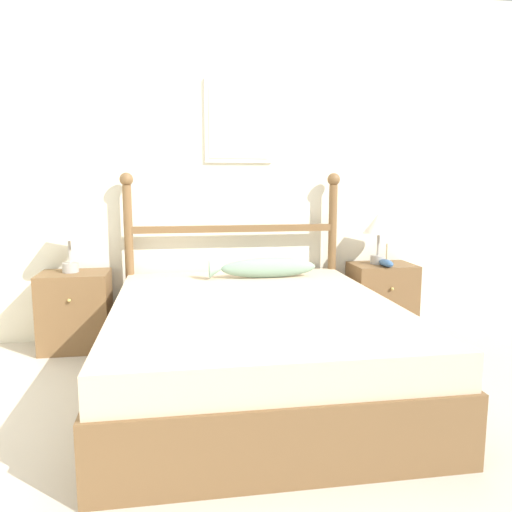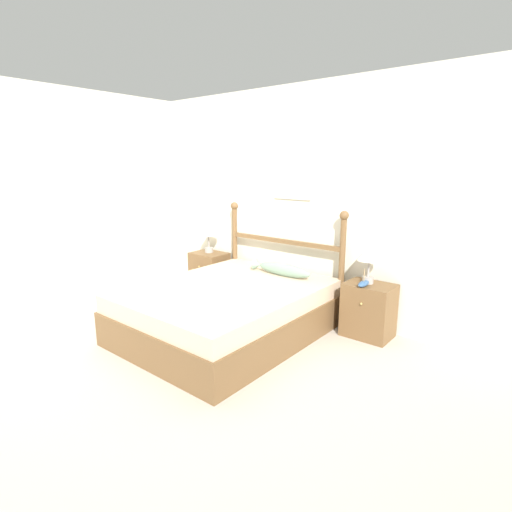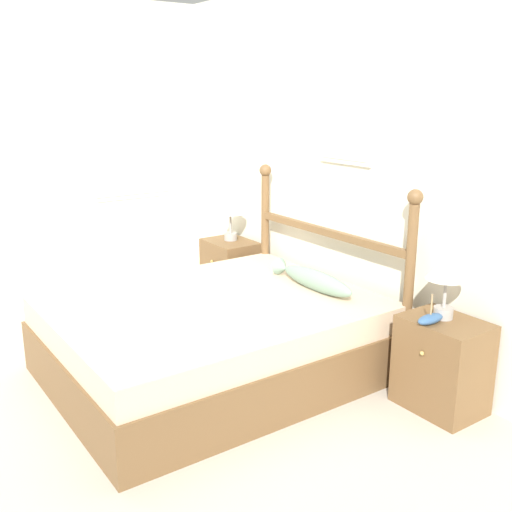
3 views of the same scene
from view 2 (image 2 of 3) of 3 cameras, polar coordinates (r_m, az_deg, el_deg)
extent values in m
plane|color=#B7AD9E|center=(3.73, -10.13, -14.26)|extent=(16.00, 16.00, 0.00)
cube|color=beige|center=(4.64, 5.68, 7.74)|extent=(6.40, 0.06, 2.55)
cube|color=beige|center=(4.61, 5.24, 11.81)|extent=(0.50, 0.02, 0.60)
cube|color=beige|center=(4.60, 5.15, 11.81)|extent=(0.44, 0.01, 0.54)
cube|color=beige|center=(5.16, -26.54, 6.96)|extent=(0.06, 6.40, 2.55)
cube|color=white|center=(5.70, -15.83, 9.50)|extent=(0.01, 1.07, 1.13)
cube|color=silver|center=(5.69, -15.79, 9.50)|extent=(0.01, 0.99, 1.05)
cube|color=brown|center=(4.11, -4.08, -8.88)|extent=(1.58, 1.98, 0.33)
cube|color=#CCB293|center=(4.03, -4.14, -5.57)|extent=(1.54, 1.94, 0.17)
cylinder|color=brown|center=(5.16, -3.03, 0.39)|extent=(0.06, 0.06, 1.14)
sphere|color=brown|center=(5.06, -3.12, 7.16)|extent=(0.10, 0.10, 0.10)
cylinder|color=brown|center=(4.32, 12.10, -2.39)|extent=(0.06, 0.06, 1.14)
sphere|color=brown|center=(4.20, 12.49, 5.68)|extent=(0.10, 0.10, 0.10)
cube|color=brown|center=(4.64, 3.90, 2.12)|extent=(1.52, 0.04, 0.05)
cube|color=brown|center=(5.41, -6.65, -2.36)|extent=(0.47, 0.35, 0.54)
sphere|color=tan|center=(5.25, -8.14, -1.51)|extent=(0.02, 0.02, 0.02)
cube|color=brown|center=(4.17, 15.78, -7.47)|extent=(0.47, 0.35, 0.54)
sphere|color=tan|center=(3.97, 14.80, -6.63)|extent=(0.02, 0.02, 0.02)
cylinder|color=gray|center=(5.37, -6.74, 0.87)|extent=(0.11, 0.11, 0.07)
cylinder|color=gray|center=(5.34, -6.78, 2.09)|extent=(0.02, 0.02, 0.17)
cone|color=beige|center=(5.31, -6.82, 3.82)|extent=(0.24, 0.24, 0.16)
cylinder|color=gray|center=(4.10, 15.68, -3.32)|extent=(0.11, 0.11, 0.07)
cylinder|color=gray|center=(4.07, 15.78, -1.74)|extent=(0.02, 0.02, 0.17)
cone|color=beige|center=(4.04, 15.92, 0.50)|extent=(0.24, 0.24, 0.16)
ellipsoid|color=#335684|center=(3.99, 15.12, -3.84)|extent=(0.08, 0.19, 0.05)
cylinder|color=#997F56|center=(3.96, 15.19, -2.66)|extent=(0.01, 0.01, 0.12)
ellipsoid|color=gray|center=(4.36, 4.03, -1.99)|extent=(0.67, 0.11, 0.14)
cone|color=gray|center=(4.58, 0.21, -1.23)|extent=(0.09, 0.13, 0.13)
camera|label=1|loc=(3.09, -48.45, -1.13)|focal=35.00mm
camera|label=3|loc=(1.06, 67.06, 10.47)|focal=42.00mm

